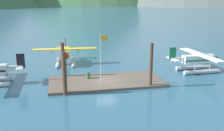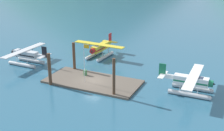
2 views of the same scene
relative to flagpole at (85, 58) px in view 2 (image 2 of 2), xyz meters
name	(u,v)px [view 2 (image 2 of 2)]	position (x,y,z in m)	size (l,w,h in m)	color
ground_plane	(93,82)	(0.73, 0.93, -4.10)	(1200.00, 1200.00, 0.00)	#285670
dock_platform	(93,81)	(0.73, 0.93, -3.95)	(14.61, 7.00, 0.30)	brown
piling_near_left	(50,69)	(-4.66, -2.54, -1.62)	(0.50, 0.50, 4.98)	#4C3323
piling_near_right	(114,78)	(5.68, -2.05, -1.35)	(0.41, 0.41, 5.51)	#4C3323
piling_far_left	(74,57)	(-4.58, 4.20, -1.64)	(0.48, 0.48, 4.93)	#4C3323
flagpole	(85,58)	(0.00, 0.00, 0.00)	(0.95, 0.10, 6.12)	silver
fuel_drum	(85,73)	(-1.42, 2.37, -3.36)	(0.62, 0.62, 0.88)	#33663D
mooring_buoy	(48,56)	(-12.74, 7.63, -3.67)	(0.87, 0.87, 0.87)	orange
seaplane_yellow_bow_left	(100,49)	(-3.94, 12.48, -2.53)	(10.46, 7.98, 3.84)	#B7BABF
seaplane_silver_port_fwd	(26,56)	(-14.11, 3.21, -2.53)	(7.98, 10.41, 3.84)	#B7BABF
seaplane_white_stbd_fwd	(191,83)	(15.15, 3.36, -2.53)	(7.98, 10.41, 3.84)	#B7BABF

